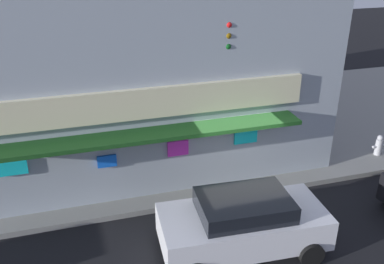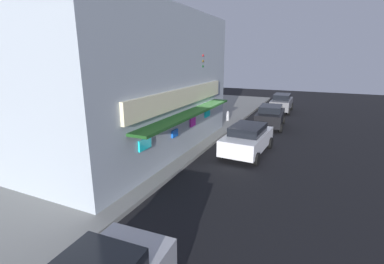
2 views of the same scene
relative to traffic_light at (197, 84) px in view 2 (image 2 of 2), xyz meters
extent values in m
plane|color=black|center=(0.23, -1.08, -3.65)|extent=(61.62, 61.62, 0.00)
cube|color=gray|center=(0.23, 4.17, -3.56)|extent=(41.08, 10.50, 0.18)
cube|color=#9EA8B2|center=(-2.58, 4.17, 0.20)|extent=(12.91, 9.02, 7.34)
cube|color=beige|center=(-2.58, -0.42, -0.41)|extent=(9.81, 0.16, 0.87)
cube|color=#194719|center=(-2.58, -0.77, -1.22)|extent=(9.29, 0.90, 0.12)
cube|color=#19D8E5|center=(-6.16, -0.40, -1.87)|extent=(0.83, 0.08, 0.45)
cube|color=blue|center=(-3.62, -0.40, -2.06)|extent=(0.55, 0.08, 0.36)
cube|color=#E533CC|center=(-1.52, -0.40, -1.94)|extent=(0.64, 0.08, 0.48)
cube|color=#19D8E5|center=(0.65, -0.40, -1.86)|extent=(0.75, 0.08, 0.43)
cylinder|color=black|center=(0.00, 0.10, -0.75)|extent=(0.18, 0.18, 5.43)
cube|color=black|center=(0.00, -0.15, 1.29)|extent=(0.32, 0.28, 0.95)
sphere|color=red|center=(0.00, -0.30, 1.59)|extent=(0.18, 0.18, 0.18)
sphere|color=brown|center=(0.00, -0.30, 1.29)|extent=(0.18, 0.18, 0.18)
sphere|color=#0F4C19|center=(0.00, -0.30, 0.99)|extent=(0.18, 0.18, 0.18)
cylinder|color=#B2B2B7|center=(6.07, -0.06, -3.17)|extent=(0.24, 0.24, 0.60)
sphere|color=#B2B2B7|center=(6.07, -0.06, -2.80)|extent=(0.21, 0.21, 0.21)
cylinder|color=#B2B2B7|center=(5.89, -0.06, -3.14)|extent=(0.12, 0.10, 0.10)
cylinder|color=#B2B2B7|center=(6.25, -0.06, -3.14)|extent=(0.12, 0.10, 0.10)
cylinder|color=#2D2D2D|center=(-1.50, 1.13, -3.03)|extent=(0.46, 0.46, 0.88)
cylinder|color=navy|center=(-5.62, 1.09, -3.01)|extent=(0.22, 0.22, 0.93)
cylinder|color=navy|center=(-5.89, 1.24, -3.01)|extent=(0.22, 0.22, 0.93)
cube|color=silver|center=(-5.76, 1.16, -2.21)|extent=(0.42, 0.50, 0.67)
sphere|color=tan|center=(-5.76, 1.16, -1.74)|extent=(0.22, 0.22, 0.22)
cylinder|color=silver|center=(-5.64, 1.38, -2.24)|extent=(0.14, 0.14, 0.60)
cylinder|color=silver|center=(-5.87, 0.95, -2.24)|extent=(0.14, 0.14, 0.60)
cylinder|color=#59595B|center=(-3.14, 1.13, -3.31)|extent=(0.48, 0.48, 0.33)
sphere|color=#195623|center=(-3.14, 1.13, -2.91)|extent=(0.54, 0.54, 0.54)
cylinder|color=brown|center=(-0.07, 1.56, -3.26)|extent=(0.39, 0.39, 0.41)
sphere|color=#1E6628|center=(-0.07, 1.56, -2.81)|extent=(0.58, 0.58, 0.58)
cube|color=silver|center=(-0.57, -3.26, -2.91)|extent=(4.31, 2.10, 0.83)
cube|color=black|center=(-0.57, -3.26, -2.27)|extent=(2.36, 1.70, 0.45)
cylinder|color=black|center=(0.95, -2.41, -3.33)|extent=(0.65, 0.26, 0.64)
cylinder|color=black|center=(0.85, -4.28, -3.33)|extent=(0.65, 0.26, 0.64)
cylinder|color=black|center=(-1.99, -2.25, -3.33)|extent=(0.65, 0.26, 0.64)
cylinder|color=black|center=(-2.09, -4.12, -3.33)|extent=(0.65, 0.26, 0.64)
cube|color=slate|center=(12.74, -3.39, -2.88)|extent=(4.31, 1.77, 0.88)
cube|color=black|center=(12.74, -3.39, -2.19)|extent=(2.33, 1.47, 0.50)
cylinder|color=black|center=(14.23, -2.51, -3.33)|extent=(0.64, 0.23, 0.64)
cylinder|color=black|center=(14.25, -4.23, -3.33)|extent=(0.64, 0.23, 0.64)
cylinder|color=black|center=(11.23, -2.55, -3.33)|extent=(0.64, 0.23, 0.64)
cylinder|color=black|center=(11.25, -4.26, -3.33)|extent=(0.64, 0.23, 0.64)
cube|color=black|center=(6.08, -3.40, -2.89)|extent=(4.13, 2.04, 0.86)
cube|color=black|center=(6.08, -3.40, -2.24)|extent=(2.26, 1.65, 0.45)
cylinder|color=black|center=(7.45, -2.41, -3.33)|extent=(0.65, 0.25, 0.64)
cylinder|color=black|center=(7.55, -4.23, -3.33)|extent=(0.65, 0.25, 0.64)
cylinder|color=black|center=(4.62, -2.57, -3.33)|extent=(0.65, 0.25, 0.64)
cylinder|color=black|center=(4.72, -4.39, -3.33)|extent=(0.65, 0.25, 0.64)
camera|label=1|loc=(-4.31, -11.38, 3.86)|focal=39.94mm
camera|label=2|loc=(-14.93, -6.51, 1.52)|focal=25.72mm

